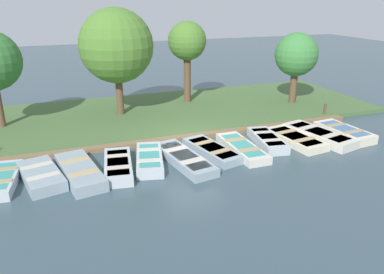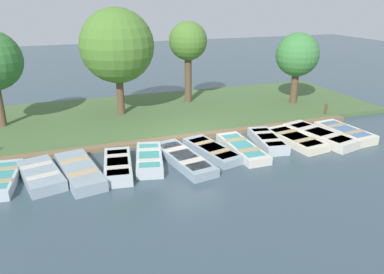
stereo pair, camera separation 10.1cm
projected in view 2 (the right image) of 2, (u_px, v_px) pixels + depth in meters
The scene contains 19 objects.
ground_plane at pixel (193, 145), 16.53m from camera, with size 80.00×80.00×0.00m, color #384C56.
shore_bank at pixel (163, 112), 20.90m from camera, with size 8.00×24.00×0.21m.
dock_walkway at pixel (184, 134), 17.58m from camera, with size 1.35×17.32×0.19m.
rowboat_0 at pixel (3, 179), 13.06m from camera, with size 2.76×1.24×0.38m.
rowboat_1 at pixel (41, 175), 13.32m from camera, with size 2.87×1.76×0.42m.
rowboat_2 at pixel (79, 171), 13.59m from camera, with size 3.39×1.68×0.44m.
rowboat_3 at pixel (118, 166), 14.05m from camera, with size 2.96×1.39×0.40m.
rowboat_4 at pixel (149, 159), 14.64m from camera, with size 2.97×1.59×0.40m.
rowboat_5 at pixel (184, 158), 14.72m from camera, with size 3.67×1.66×0.37m.
rowboat_6 at pixel (212, 150), 15.54m from camera, with size 3.19×1.69×0.34m.
rowboat_7 at pixel (242, 148), 15.76m from camera, with size 3.22×1.03×0.35m.
rowboat_8 at pixel (267, 140), 16.51m from camera, with size 2.78×1.36×0.41m.
rowboat_9 at pixel (295, 139), 16.75m from camera, with size 3.15×1.61×0.34m.
rowboat_10 at pixel (319, 135), 17.08m from camera, with size 3.60×1.92×0.42m.
rowboat_11 at pixel (345, 132), 17.44m from camera, with size 2.90×1.48×0.43m.
mooring_post_far at pixel (326, 111), 20.10m from camera, with size 0.14×0.14×0.80m.
park_tree_left at pixel (117, 46), 19.00m from camera, with size 3.78×3.78×5.70m.
park_tree_center at pixel (188, 43), 21.40m from camera, with size 2.20×2.20×4.87m.
park_tree_right at pixel (297, 55), 21.40m from camera, with size 2.47×2.47×4.27m.
Camera 2 is at (14.43, -5.19, 6.18)m, focal length 35.00 mm.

